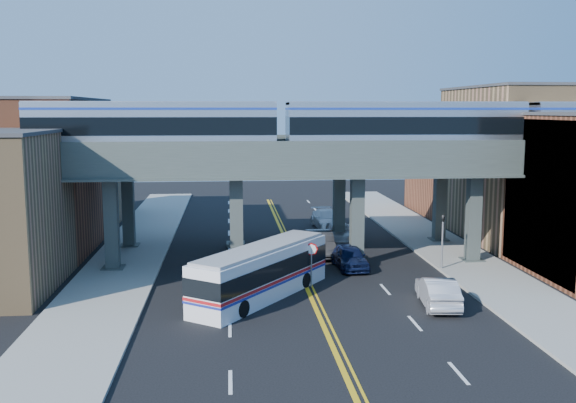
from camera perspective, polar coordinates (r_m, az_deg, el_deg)
name	(u,v)px	position (r m, az deg, el deg)	size (l,w,h in m)	color
ground	(313,302)	(35.24, 2.22, -8.90)	(120.00, 120.00, 0.00)	black
sidewalk_west	(126,262)	(45.14, -14.20, -5.22)	(5.00, 70.00, 0.16)	gray
sidewalk_east	(454,255)	(47.36, 14.57, -4.61)	(5.00, 70.00, 0.16)	gray
building_west_b	(41,175)	(51.58, -21.10, 2.24)	(8.00, 14.00, 11.00)	brown
building_west_c	(81,177)	(64.27, -17.91, 2.11)	(8.00, 10.00, 8.00)	olive
building_east_b	(516,164)	(54.64, 19.59, 3.14)	(8.00, 14.00, 12.00)	olive
building_east_c	(458,168)	(66.74, 14.85, 2.87)	(8.00, 10.00, 9.00)	brown
mural_panel	(539,201)	(42.32, 21.44, 0.01)	(0.10, 9.50, 9.50)	teal
elevated_viaduct_near	(297,170)	(41.81, 0.83, 2.86)	(52.00, 3.60, 7.40)	#394241
elevated_viaduct_far	(287,161)	(48.75, -0.05, 3.62)	(52.00, 3.60, 7.40)	#394241
transit_train	(405,126)	(42.98, 10.32, 6.65)	(47.89, 3.00, 3.50)	black
stop_sign	(311,257)	(37.69, 2.09, -4.99)	(0.76, 0.09, 2.63)	slate
traffic_signal	(443,236)	(42.46, 13.58, -2.97)	(0.15, 0.18, 4.10)	slate
transit_bus	(262,273)	(35.67, -2.35, -6.33)	(8.22, 9.99, 2.74)	silver
car_lane_a	(350,257)	(42.40, 5.50, -4.90)	(1.84, 4.56, 1.56)	#10183B
car_lane_b	(320,243)	(45.93, 2.84, -3.74)	(1.84, 5.28, 1.74)	#2D2D2F
car_lane_c	(338,233)	(50.38, 4.45, -2.83)	(2.48, 5.39, 1.50)	silver
car_lane_d	(327,219)	(56.43, 3.50, -1.59)	(2.22, 5.46, 1.58)	silver
car_parked_curb	(438,292)	(35.19, 13.17, -7.80)	(1.66, 4.75, 1.56)	#B3B2B7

